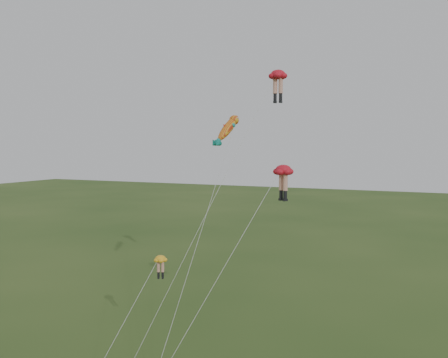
% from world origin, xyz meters
% --- Properties ---
extents(legs_kite_red_high, '(8.55, 11.19, 22.20)m').
position_xyz_m(legs_kite_red_high, '(4.74, 10.65, 21.31)').
color(legs_kite_red_high, red).
rests_on(legs_kite_red_high, ground).
extents(legs_kite_red_mid, '(7.02, 10.18, 14.53)m').
position_xyz_m(legs_kite_red_mid, '(6.65, 6.42, 13.76)').
color(legs_kite_red_mid, red).
rests_on(legs_kite_red_mid, ground).
extents(legs_kite_yellow, '(2.93, 6.25, 7.97)m').
position_xyz_m(legs_kite_yellow, '(-1.10, 1.44, 7.30)').
color(legs_kite_yellow, yellow).
rests_on(legs_kite_yellow, ground).
extents(fish_kite, '(1.99, 14.18, 18.84)m').
position_xyz_m(fish_kite, '(0.55, 10.17, 17.33)').
color(fish_kite, gold).
rests_on(fish_kite, ground).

